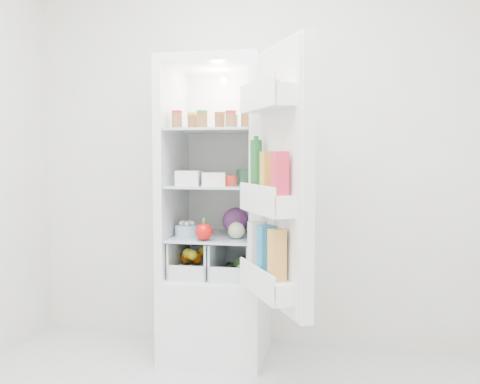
% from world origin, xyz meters
% --- Properties ---
extents(room_walls, '(3.02, 3.02, 2.61)m').
position_xyz_m(room_walls, '(0.00, 0.00, 1.59)').
color(room_walls, silver).
rests_on(room_walls, ground).
extents(refrigerator, '(0.60, 0.60, 1.80)m').
position_xyz_m(refrigerator, '(-0.20, 1.25, 0.67)').
color(refrigerator, white).
rests_on(refrigerator, ground).
extents(shelf_low, '(0.49, 0.53, 0.01)m').
position_xyz_m(shelf_low, '(-0.20, 1.19, 0.74)').
color(shelf_low, '#AEC5CC').
rests_on(shelf_low, refrigerator).
extents(shelf_mid, '(0.49, 0.53, 0.02)m').
position_xyz_m(shelf_mid, '(-0.20, 1.19, 1.05)').
color(shelf_mid, '#AEC5CC').
rests_on(shelf_mid, refrigerator).
extents(shelf_top, '(0.49, 0.53, 0.02)m').
position_xyz_m(shelf_top, '(-0.20, 1.19, 1.38)').
color(shelf_top, '#AEC5CC').
rests_on(shelf_top, refrigerator).
extents(crisper_left, '(0.23, 0.46, 0.22)m').
position_xyz_m(crisper_left, '(-0.32, 1.19, 0.61)').
color(crisper_left, silver).
rests_on(crisper_left, refrigerator).
extents(crisper_right, '(0.23, 0.46, 0.22)m').
position_xyz_m(crisper_right, '(-0.08, 1.19, 0.61)').
color(crisper_right, silver).
rests_on(crisper_right, refrigerator).
extents(condiment_jars, '(0.46, 0.34, 0.08)m').
position_xyz_m(condiment_jars, '(-0.21, 1.13, 1.43)').
color(condiment_jars, '#B21919').
rests_on(condiment_jars, shelf_top).
extents(squeeze_bottle, '(0.05, 0.05, 0.17)m').
position_xyz_m(squeeze_bottle, '(0.01, 1.27, 1.47)').
color(squeeze_bottle, white).
rests_on(squeeze_bottle, shelf_top).
extents(tub_white, '(0.15, 0.15, 0.09)m').
position_xyz_m(tub_white, '(-0.32, 1.01, 1.10)').
color(tub_white, silver).
rests_on(tub_white, shelf_mid).
extents(tub_cream, '(0.16, 0.16, 0.08)m').
position_xyz_m(tub_cream, '(-0.17, 1.02, 1.10)').
color(tub_cream, white).
rests_on(tub_cream, shelf_mid).
extents(tin_red, '(0.10, 0.10, 0.06)m').
position_xyz_m(tin_red, '(-0.09, 1.06, 1.09)').
color(tin_red, red).
rests_on(tin_red, shelf_mid).
extents(foil_tray, '(0.20, 0.17, 0.04)m').
position_xyz_m(foil_tray, '(-0.36, 1.27, 1.08)').
color(foil_tray, silver).
rests_on(foil_tray, shelf_mid).
extents(tub_green, '(0.16, 0.18, 0.09)m').
position_xyz_m(tub_green, '(-0.03, 1.30, 1.10)').
color(tub_green, '#459861').
rests_on(tub_green, shelf_mid).
extents(red_cabbage, '(0.16, 0.16, 0.16)m').
position_xyz_m(red_cabbage, '(-0.09, 1.26, 0.83)').
color(red_cabbage, '#5B2162').
rests_on(red_cabbage, shelf_low).
extents(bell_pepper, '(0.10, 0.10, 0.10)m').
position_xyz_m(bell_pepper, '(-0.22, 0.97, 0.80)').
color(bell_pepper, red).
rests_on(bell_pepper, shelf_low).
extents(mushroom_bowl, '(0.16, 0.16, 0.07)m').
position_xyz_m(mushroom_bowl, '(-0.36, 1.12, 0.78)').
color(mushroom_bowl, '#95C7DE').
rests_on(mushroom_bowl, shelf_low).
extents(salad_bag, '(0.10, 0.10, 0.10)m').
position_xyz_m(salad_bag, '(-0.05, 1.07, 0.80)').
color(salad_bag, '#A9BC8D').
rests_on(salad_bag, shelf_low).
extents(citrus_pile, '(0.20, 0.24, 0.16)m').
position_xyz_m(citrus_pile, '(-0.33, 1.12, 0.59)').
color(citrus_pile, orange).
rests_on(citrus_pile, refrigerator).
extents(veg_pile, '(0.16, 0.30, 0.10)m').
position_xyz_m(veg_pile, '(-0.07, 1.18, 0.56)').
color(veg_pile, '#26511B').
rests_on(veg_pile, refrigerator).
extents(fridge_door, '(0.41, 0.57, 1.30)m').
position_xyz_m(fridge_door, '(0.24, 0.65, 1.09)').
color(fridge_door, white).
rests_on(fridge_door, refrigerator).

